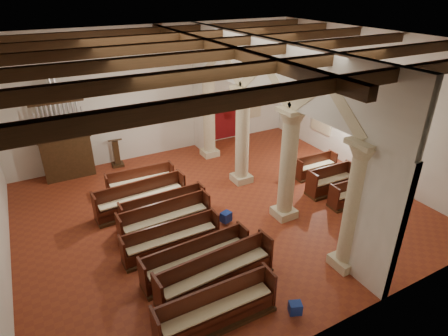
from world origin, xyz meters
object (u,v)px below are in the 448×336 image
(pipe_organ, at_px, (65,147))
(lectern, at_px, (117,154))
(processional_banner, at_px, (240,129))
(nave_pew_0, at_px, (217,313))
(aisle_pew_0, at_px, (350,197))

(pipe_organ, height_order, lectern, pipe_organ)
(lectern, height_order, processional_banner, processional_banner)
(nave_pew_0, xyz_separation_m, aisle_pew_0, (7.00, 2.51, -0.04))
(pipe_organ, bearing_deg, aisle_pew_0, -40.16)
(processional_banner, height_order, aisle_pew_0, processional_banner)
(processional_banner, relative_size, nave_pew_0, 0.75)
(processional_banner, xyz_separation_m, aisle_pew_0, (0.57, -7.16, -0.46))
(aisle_pew_0, bearing_deg, pipe_organ, 143.39)
(processional_banner, bearing_deg, nave_pew_0, -103.89)
(lectern, bearing_deg, nave_pew_0, -86.36)
(lectern, xyz_separation_m, nave_pew_0, (-0.11, -10.05, -0.22))
(lectern, height_order, aisle_pew_0, lectern)
(pipe_organ, height_order, nave_pew_0, pipe_organ)
(aisle_pew_0, bearing_deg, nave_pew_0, -156.74)
(nave_pew_0, bearing_deg, lectern, 89.71)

